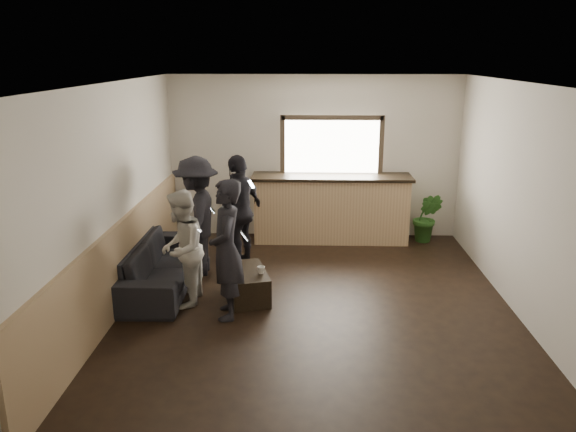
{
  "coord_description": "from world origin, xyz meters",
  "views": [
    {
      "loc": [
        -0.13,
        -6.62,
        3.12
      ],
      "look_at": [
        -0.36,
        0.4,
        1.09
      ],
      "focal_mm": 35.0,
      "sensor_mm": 36.0,
      "label": 1
    }
  ],
  "objects_px": {
    "sofa": "(160,264)",
    "person_d": "(240,211)",
    "cup_b": "(261,270)",
    "person_b": "(181,249)",
    "potted_plant": "(427,217)",
    "person_c": "(197,216)",
    "bar_counter": "(331,204)",
    "cup_a": "(236,261)",
    "person_a": "(226,250)",
    "coffee_table": "(247,284)"
  },
  "relations": [
    {
      "from": "person_a",
      "to": "person_b",
      "type": "relative_size",
      "value": 1.14
    },
    {
      "from": "bar_counter",
      "to": "person_d",
      "type": "height_order",
      "value": "bar_counter"
    },
    {
      "from": "sofa",
      "to": "cup_b",
      "type": "relative_size",
      "value": 21.59
    },
    {
      "from": "person_a",
      "to": "person_b",
      "type": "distance_m",
      "value": 0.7
    },
    {
      "from": "bar_counter",
      "to": "cup_b",
      "type": "distance_m",
      "value": 2.75
    },
    {
      "from": "person_c",
      "to": "person_a",
      "type": "bearing_deg",
      "value": 22.55
    },
    {
      "from": "person_c",
      "to": "cup_a",
      "type": "bearing_deg",
      "value": 42.42
    },
    {
      "from": "bar_counter",
      "to": "person_b",
      "type": "distance_m",
      "value": 3.35
    },
    {
      "from": "cup_a",
      "to": "person_d",
      "type": "bearing_deg",
      "value": 93.07
    },
    {
      "from": "coffee_table",
      "to": "cup_a",
      "type": "bearing_deg",
      "value": 130.82
    },
    {
      "from": "cup_b",
      "to": "person_b",
      "type": "xyz_separation_m",
      "value": [
        -0.99,
        -0.13,
        0.32
      ]
    },
    {
      "from": "bar_counter",
      "to": "cup_b",
      "type": "bearing_deg",
      "value": -111.51
    },
    {
      "from": "bar_counter",
      "to": "coffee_table",
      "type": "distance_m",
      "value": 2.77
    },
    {
      "from": "coffee_table",
      "to": "person_d",
      "type": "xyz_separation_m",
      "value": [
        -0.22,
        1.21,
        0.66
      ]
    },
    {
      "from": "cup_b",
      "to": "person_b",
      "type": "bearing_deg",
      "value": -172.58
    },
    {
      "from": "potted_plant",
      "to": "person_b",
      "type": "relative_size",
      "value": 0.58
    },
    {
      "from": "cup_b",
      "to": "person_c",
      "type": "distance_m",
      "value": 1.44
    },
    {
      "from": "cup_a",
      "to": "potted_plant",
      "type": "xyz_separation_m",
      "value": [
        3.01,
        2.21,
        0.0
      ]
    },
    {
      "from": "potted_plant",
      "to": "person_d",
      "type": "xyz_separation_m",
      "value": [
        -3.07,
        -1.2,
        0.42
      ]
    },
    {
      "from": "cup_b",
      "to": "potted_plant",
      "type": "relative_size",
      "value": 0.12
    },
    {
      "from": "bar_counter",
      "to": "cup_b",
      "type": "height_order",
      "value": "bar_counter"
    },
    {
      "from": "person_d",
      "to": "bar_counter",
      "type": "bearing_deg",
      "value": 160.04
    },
    {
      "from": "cup_a",
      "to": "person_d",
      "type": "distance_m",
      "value": 1.1
    },
    {
      "from": "coffee_table",
      "to": "person_c",
      "type": "distance_m",
      "value": 1.35
    },
    {
      "from": "sofa",
      "to": "potted_plant",
      "type": "height_order",
      "value": "potted_plant"
    },
    {
      "from": "cup_a",
      "to": "person_a",
      "type": "distance_m",
      "value": 0.85
    },
    {
      "from": "cup_b",
      "to": "person_a",
      "type": "height_order",
      "value": "person_a"
    },
    {
      "from": "cup_b",
      "to": "person_b",
      "type": "relative_size",
      "value": 0.07
    },
    {
      "from": "person_a",
      "to": "bar_counter",
      "type": "bearing_deg",
      "value": 147.38
    },
    {
      "from": "cup_a",
      "to": "coffee_table",
      "type": "bearing_deg",
      "value": -49.18
    },
    {
      "from": "person_b",
      "to": "person_c",
      "type": "xyz_separation_m",
      "value": [
        -0.0,
        1.08,
        0.12
      ]
    },
    {
      "from": "person_d",
      "to": "cup_b",
      "type": "bearing_deg",
      "value": 46.63
    },
    {
      "from": "person_b",
      "to": "person_c",
      "type": "height_order",
      "value": "person_c"
    },
    {
      "from": "sofa",
      "to": "person_b",
      "type": "height_order",
      "value": "person_b"
    },
    {
      "from": "person_b",
      "to": "person_d",
      "type": "xyz_separation_m",
      "value": [
        0.58,
        1.43,
        0.1
      ]
    },
    {
      "from": "coffee_table",
      "to": "cup_b",
      "type": "bearing_deg",
      "value": -26.1
    },
    {
      "from": "sofa",
      "to": "person_c",
      "type": "xyz_separation_m",
      "value": [
        0.45,
        0.52,
        0.55
      ]
    },
    {
      "from": "coffee_table",
      "to": "potted_plant",
      "type": "xyz_separation_m",
      "value": [
        2.84,
        2.41,
        0.24
      ]
    },
    {
      "from": "person_b",
      "to": "person_c",
      "type": "distance_m",
      "value": 1.09
    },
    {
      "from": "bar_counter",
      "to": "person_b",
      "type": "xyz_separation_m",
      "value": [
        -2.0,
        -2.68,
        0.11
      ]
    },
    {
      "from": "coffee_table",
      "to": "person_b",
      "type": "xyz_separation_m",
      "value": [
        -0.8,
        -0.22,
        0.56
      ]
    },
    {
      "from": "coffee_table",
      "to": "person_c",
      "type": "xyz_separation_m",
      "value": [
        -0.8,
        0.86,
        0.68
      ]
    },
    {
      "from": "coffee_table",
      "to": "person_b",
      "type": "height_order",
      "value": "person_b"
    },
    {
      "from": "cup_b",
      "to": "potted_plant",
      "type": "distance_m",
      "value": 3.65
    },
    {
      "from": "bar_counter",
      "to": "sofa",
      "type": "xyz_separation_m",
      "value": [
        -2.45,
        -2.12,
        -0.32
      ]
    },
    {
      "from": "sofa",
      "to": "person_d",
      "type": "relative_size",
      "value": 1.29
    },
    {
      "from": "person_a",
      "to": "person_c",
      "type": "bearing_deg",
      "value": -163.96
    },
    {
      "from": "person_b",
      "to": "person_d",
      "type": "distance_m",
      "value": 1.55
    },
    {
      "from": "potted_plant",
      "to": "bar_counter",
      "type": "bearing_deg",
      "value": 178.4
    },
    {
      "from": "coffee_table",
      "to": "potted_plant",
      "type": "distance_m",
      "value": 3.73
    }
  ]
}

